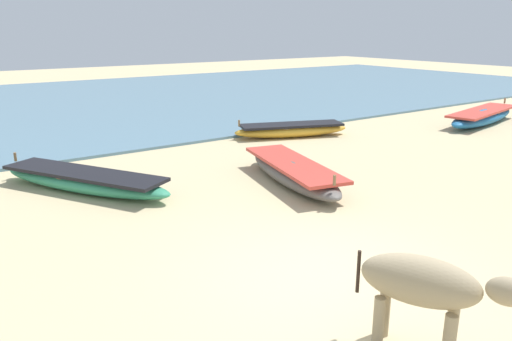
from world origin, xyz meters
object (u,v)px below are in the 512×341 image
(fishing_boat_0, at_px, (291,130))
(cow_adult_dun, at_px, (425,286))
(fishing_boat_2, at_px, (84,180))
(fishing_boat_1, at_px, (483,116))
(fishing_boat_5, at_px, (293,172))

(fishing_boat_0, height_order, cow_adult_dun, cow_adult_dun)
(fishing_boat_0, xyz_separation_m, fishing_boat_2, (-6.97, -1.72, 0.00))
(fishing_boat_1, bearing_deg, fishing_boat_0, 151.21)
(fishing_boat_0, relative_size, fishing_boat_1, 0.76)
(fishing_boat_0, bearing_deg, cow_adult_dun, 78.91)
(fishing_boat_5, xyz_separation_m, cow_adult_dun, (-2.63, -5.38, 0.52))
(fishing_boat_1, bearing_deg, cow_adult_dun, -162.44)
(fishing_boat_1, relative_size, cow_adult_dun, 3.08)
(fishing_boat_0, distance_m, fishing_boat_5, 4.86)
(fishing_boat_1, relative_size, fishing_boat_5, 1.24)
(fishing_boat_1, height_order, fishing_boat_5, fishing_boat_1)
(fishing_boat_1, relative_size, fishing_boat_2, 1.17)
(fishing_boat_2, relative_size, cow_adult_dun, 2.63)
(fishing_boat_0, relative_size, cow_adult_dun, 2.36)
(fishing_boat_5, height_order, cow_adult_dun, cow_adult_dun)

